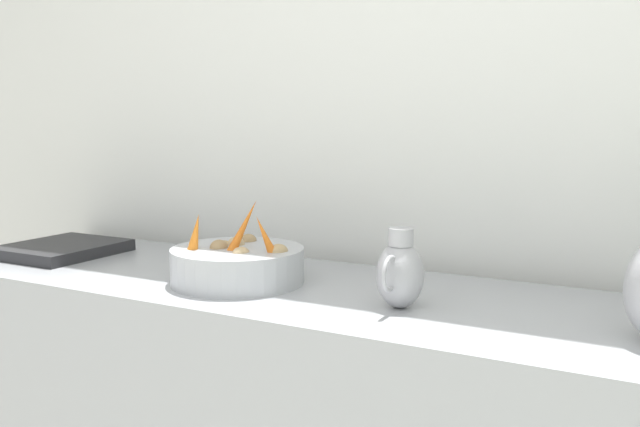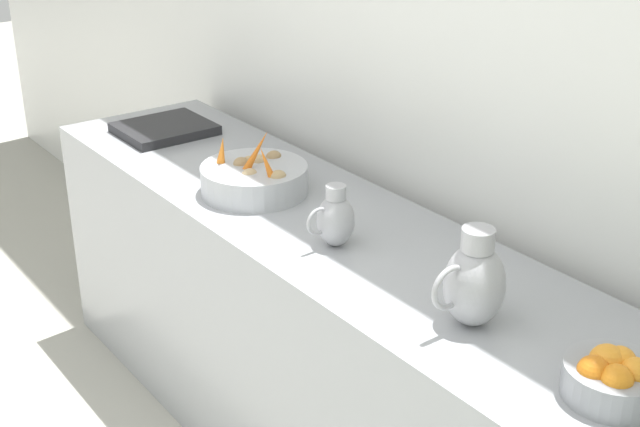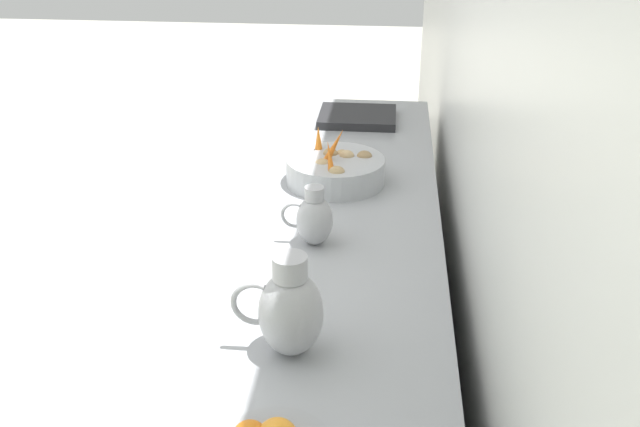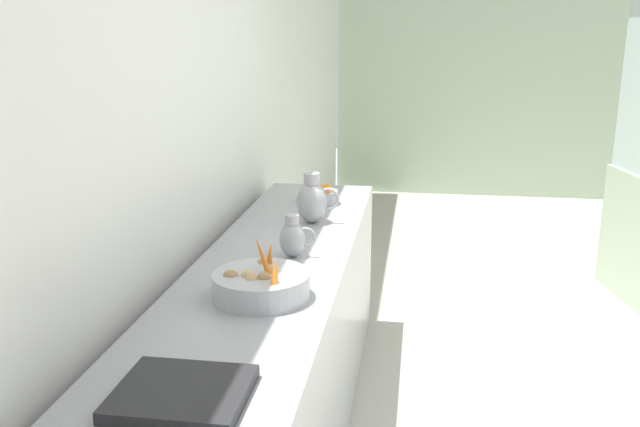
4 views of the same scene
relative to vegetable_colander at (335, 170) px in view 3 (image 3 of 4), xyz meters
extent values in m
cube|color=white|center=(-0.47, 0.92, 0.54)|extent=(0.10, 9.10, 3.00)
cube|color=#9EA0A5|center=(-0.05, 0.42, -0.51)|extent=(0.62, 2.90, 0.91)
cylinder|color=#ADAFB5|center=(0.00, 0.00, 0.00)|extent=(0.35, 0.35, 0.09)
torus|color=#ADAFB5|center=(0.00, 0.00, -0.04)|extent=(0.20, 0.20, 0.01)
cone|color=orange|center=(0.07, -0.08, 0.08)|extent=(0.04, 0.06, 0.12)
cone|color=orange|center=(0.01, 0.02, 0.09)|extent=(0.11, 0.08, 0.16)
cone|color=orange|center=(0.01, 0.10, 0.08)|extent=(0.06, 0.08, 0.12)
ellipsoid|color=#9E7F56|center=(0.02, -0.04, 0.04)|extent=(0.05, 0.04, 0.04)
ellipsoid|color=tan|center=(0.04, 0.04, 0.04)|extent=(0.05, 0.04, 0.04)
ellipsoid|color=tan|center=(-0.02, -0.06, 0.04)|extent=(0.05, 0.04, 0.03)
ellipsoid|color=tan|center=(-0.04, -0.03, 0.04)|extent=(0.05, 0.05, 0.04)
ellipsoid|color=tan|center=(-0.01, 0.12, 0.04)|extent=(0.06, 0.05, 0.04)
ellipsoid|color=#9E7F56|center=(-0.10, -0.04, 0.04)|extent=(0.05, 0.05, 0.04)
ellipsoid|color=#A3A3A8|center=(0.02, 1.00, 0.06)|extent=(0.15, 0.15, 0.21)
cylinder|color=#A3A3A8|center=(0.02, 1.00, 0.18)|extent=(0.08, 0.08, 0.06)
torus|color=#A3A3A8|center=(0.10, 1.00, 0.08)|extent=(0.11, 0.01, 0.11)
ellipsoid|color=#A3A3A8|center=(0.02, 0.47, 0.03)|extent=(0.11, 0.11, 0.15)
cylinder|color=#A3A3A8|center=(0.02, 0.47, 0.12)|extent=(0.06, 0.06, 0.04)
torus|color=#A3A3A8|center=(0.08, 0.47, 0.04)|extent=(0.08, 0.01, 0.08)
cube|color=#232326|center=(-0.04, -0.71, -0.03)|extent=(0.34, 0.30, 0.04)
camera|label=1|loc=(1.43, 1.02, 0.38)|focal=37.96mm
camera|label=2|loc=(1.41, 2.25, 1.07)|focal=49.24mm
camera|label=3|loc=(-0.18, 2.36, 0.97)|focal=40.27mm
camera|label=4|loc=(0.54, -2.19, 0.87)|focal=37.58mm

